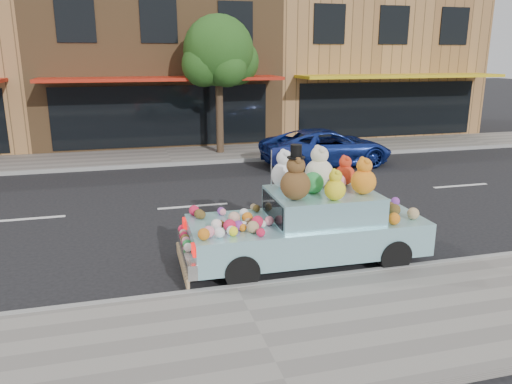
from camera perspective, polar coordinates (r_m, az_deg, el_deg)
name	(u,v)px	position (r m, az deg, el deg)	size (l,w,h in m)	color
ground	(193,206)	(12.94, -7.21, -1.64)	(120.00, 120.00, 0.00)	black
near_sidewalk	(261,338)	(7.06, 0.58, -16.32)	(60.00, 3.00, 0.12)	gray
far_sidewalk	(168,156)	(19.21, -9.97, 4.05)	(60.00, 3.00, 0.12)	gray
near_kerb	(236,289)	(8.33, -2.26, -11.03)	(60.00, 0.12, 0.13)	gray
far_kerb	(173,164)	(17.74, -9.51, 3.15)	(60.00, 0.12, 0.13)	gray
storefront_mid	(153,58)	(24.30, -11.65, 14.82)	(10.00, 9.80, 7.30)	brown
storefront_right	(352,57)	(26.89, 10.89, 14.89)	(10.00, 9.80, 7.30)	#A57545
street_tree	(219,57)	(19.18, -4.26, 15.15)	(3.00, 2.70, 5.22)	#38281C
car_blue	(327,147)	(17.68, 8.08, 5.07)	(2.12, 4.60, 1.28)	navy
art_car	(308,222)	(9.27, 5.94, -3.41)	(4.52, 1.84, 2.31)	black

